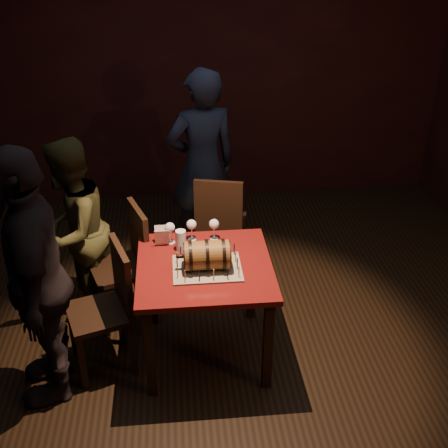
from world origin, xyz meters
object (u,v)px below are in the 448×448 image
object	(u,v)px
wine_glass_right	(214,225)
chair_left_front	(110,302)
chair_left_rear	(128,259)
person_left_rear	(72,232)
barrel_cake	(207,255)
pint_of_ale	(181,241)
pub_table	(205,278)
wine_glass_left	(170,228)
chair_back	(220,220)
person_back	(202,165)
wine_glass_mid	(192,225)
person_left_front	(37,279)

from	to	relation	value
wine_glass_right	chair_left_front	size ratio (longest dim) A/B	0.17
chair_left_rear	person_left_rear	distance (m)	0.46
barrel_cake	pint_of_ale	world-z (taller)	barrel_cake
wine_glass_right	chair_left_rear	bearing A→B (deg)	166.12
pub_table	person_left_rear	bearing A→B (deg)	148.24
wine_glass_left	person_left_rear	distance (m)	0.80
wine_glass_right	chair_left_front	distance (m)	0.89
pint_of_ale	chair_back	size ratio (longest dim) A/B	0.16
chair_left_front	person_left_rear	bearing A→B (deg)	115.85
person_back	person_left_rear	distance (m)	1.33
pub_table	chair_left_front	world-z (taller)	chair_left_front
wine_glass_mid	barrel_cake	bearing A→B (deg)	-78.09
barrel_cake	chair_left_rear	size ratio (longest dim) A/B	0.38
wine_glass_right	wine_glass_mid	bearing A→B (deg)	177.52
person_left_front	person_back	bearing A→B (deg)	137.73
person_left_front	pint_of_ale	bearing A→B (deg)	107.90
pint_of_ale	person_left_front	world-z (taller)	person_left_front
person_left_front	wine_glass_left	bearing A→B (deg)	115.05
wine_glass_mid	chair_left_rear	size ratio (longest dim) A/B	0.17
pub_table	wine_glass_left	distance (m)	0.44
wine_glass_right	person_back	size ratio (longest dim) A/B	0.09
barrel_cake	chair_left_rear	distance (m)	0.85
wine_glass_right	pub_table	bearing A→B (deg)	-105.49
wine_glass_left	wine_glass_right	bearing A→B (deg)	4.02
person_back	wine_glass_left	bearing A→B (deg)	60.35
person_back	person_left_front	distance (m)	1.99
pub_table	barrel_cake	distance (m)	0.22
wine_glass_left	chair_left_rear	xyz separation A→B (m)	(-0.33, 0.18, -0.35)
person_left_front	pub_table	bearing A→B (deg)	94.11
barrel_cake	person_left_front	size ratio (longest dim) A/B	0.21
wine_glass_mid	person_left_rear	bearing A→B (deg)	163.95
chair_left_rear	chair_left_front	bearing A→B (deg)	-99.94
chair_back	chair_left_front	world-z (taller)	same
wine_glass_left	chair_back	size ratio (longest dim) A/B	0.17
wine_glass_mid	person_left_rear	distance (m)	0.93
person_left_rear	chair_back	bearing A→B (deg)	132.38
chair_back	wine_glass_mid	bearing A→B (deg)	-110.99
chair_back	person_left_rear	distance (m)	1.24
person_back	person_left_rear	bearing A→B (deg)	24.29
pub_table	wine_glass_left	xyz separation A→B (m)	(-0.22, 0.31, 0.23)
barrel_cake	person_back	bearing A→B (deg)	87.69
chair_left_rear	person_back	distance (m)	1.18
wine_glass_left	person_left_rear	bearing A→B (deg)	158.82
barrel_cake	chair_left_front	world-z (taller)	barrel_cake
wine_glass_mid	wine_glass_right	xyz separation A→B (m)	(0.16, -0.01, 0.00)
pub_table	pint_of_ale	bearing A→B (deg)	125.91
wine_glass_left	wine_glass_right	world-z (taller)	same
pint_of_ale	person_left_rear	world-z (taller)	person_left_rear
wine_glass_left	chair_back	world-z (taller)	chair_back
chair_back	person_back	world-z (taller)	person_back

